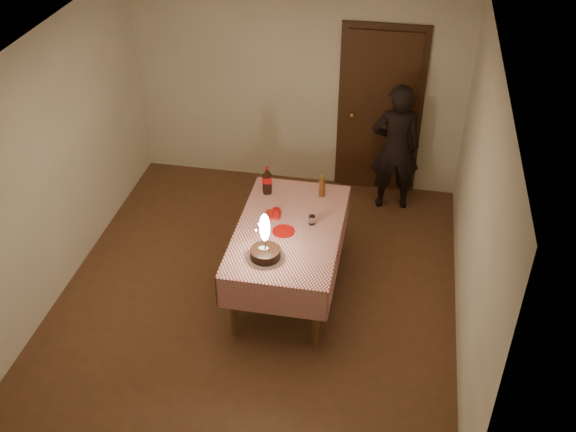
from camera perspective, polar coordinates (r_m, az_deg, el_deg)
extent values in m
cube|color=brown|center=(7.03, -2.47, -6.34)|extent=(4.00, 4.50, 0.01)
cube|color=#ECE4CB|center=(8.18, 0.82, 11.03)|extent=(4.00, 0.04, 2.60)
cube|color=#ECE4CB|center=(4.59, -9.20, -12.56)|extent=(4.00, 0.04, 2.60)
cube|color=#ECE4CB|center=(6.93, -19.15, 4.11)|extent=(0.04, 4.50, 2.60)
cube|color=#ECE4CB|center=(6.15, 15.70, 0.64)|extent=(0.04, 4.50, 2.60)
cube|color=silver|center=(5.64, -3.15, 13.77)|extent=(4.00, 4.50, 0.04)
cube|color=#472814|center=(8.18, 7.76, 8.55)|extent=(0.85, 0.05, 2.05)
sphere|color=#B28C33|center=(8.16, 5.46, 8.47)|extent=(0.06, 0.06, 0.06)
cube|color=brown|center=(6.59, 0.08, -1.24)|extent=(0.90, 1.60, 0.04)
cylinder|color=brown|center=(6.35, -4.65, -7.53)|extent=(0.07, 0.07, 0.72)
cylinder|color=brown|center=(6.23, 2.38, -8.45)|extent=(0.07, 0.07, 0.72)
cylinder|color=brown|center=(7.47, -1.82, 0.08)|extent=(0.07, 0.07, 0.72)
cylinder|color=brown|center=(7.37, 4.12, -0.57)|extent=(0.07, 0.07, 0.72)
cube|color=#EDE6CE|center=(6.58, 0.08, -1.06)|extent=(1.02, 1.72, 0.01)
cube|color=#EDE6CE|center=(6.04, -1.42, -7.14)|extent=(1.02, 0.01, 0.34)
cube|color=#EDE6CE|center=(7.37, 1.30, 1.72)|extent=(1.02, 0.01, 0.34)
cube|color=#EDE6CE|center=(6.78, -4.12, -1.79)|extent=(0.01, 1.72, 0.34)
cube|color=#EDE6CE|center=(6.63, 4.37, -2.76)|extent=(0.01, 1.72, 0.34)
cylinder|color=white|center=(6.21, -1.92, -3.49)|extent=(0.35, 0.35, 0.01)
cylinder|color=black|center=(6.19, -1.93, -3.17)|extent=(0.28, 0.28, 0.09)
cylinder|color=white|center=(6.17, -2.09, -2.73)|extent=(0.07, 0.07, 0.00)
sphere|color=red|center=(6.14, -1.64, -2.86)|extent=(0.02, 0.02, 0.02)
cube|color=#19721E|center=(6.13, -1.52, -3.01)|extent=(0.02, 0.01, 0.00)
cube|color=#19721E|center=(6.13, -1.76, -3.01)|extent=(0.01, 0.02, 0.00)
cylinder|color=#262628|center=(6.12, -1.95, -2.41)|extent=(0.01, 0.01, 0.12)
ellipsoid|color=#FFF2BF|center=(6.01, -1.99, -0.98)|extent=(0.09, 0.09, 0.29)
sphere|color=white|center=(6.07, -1.97, -1.82)|extent=(0.04, 0.04, 0.04)
cylinder|color=#B50E0C|center=(6.53, -0.38, -1.29)|extent=(0.22, 0.22, 0.01)
cylinder|color=#A80C0B|center=(6.69, -0.98, 0.24)|extent=(0.08, 0.08, 0.10)
cylinder|color=silver|center=(6.61, 2.03, -0.34)|extent=(0.07, 0.07, 0.09)
cube|color=#B11E14|center=(6.74, -1.31, 0.11)|extent=(0.15, 0.15, 0.02)
cylinder|color=black|center=(7.03, -1.77, 2.73)|extent=(0.10, 0.10, 0.22)
cylinder|color=red|center=(7.00, -1.78, 3.15)|extent=(0.10, 0.10, 0.07)
cone|color=black|center=(6.95, -1.80, 3.77)|extent=(0.10, 0.10, 0.08)
cylinder|color=red|center=(6.93, -1.80, 4.09)|extent=(0.03, 0.03, 0.02)
cylinder|color=#5D3010|center=(7.00, 2.90, 2.34)|extent=(0.06, 0.06, 0.18)
cone|color=#5D3010|center=(6.94, 2.92, 3.18)|extent=(0.06, 0.06, 0.06)
cylinder|color=olive|center=(6.92, 2.93, 3.42)|extent=(0.02, 0.02, 0.02)
imported|color=black|center=(7.95, 9.09, 5.71)|extent=(0.63, 0.46, 1.59)
cube|color=black|center=(7.81, 9.38, 9.77)|extent=(0.14, 0.11, 0.10)
cylinder|color=black|center=(7.88, 9.32, 10.02)|extent=(0.09, 0.09, 0.08)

